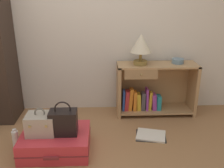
{
  "coord_description": "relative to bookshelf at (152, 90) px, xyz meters",
  "views": [
    {
      "loc": [
        0.24,
        -1.81,
        1.54
      ],
      "look_at": [
        0.35,
        0.89,
        0.55
      ],
      "focal_mm": 40.84,
      "sensor_mm": 36.0,
      "label": 1
    }
  ],
  "objects": [
    {
      "name": "back_wall",
      "position": [
        -0.89,
        0.24,
        0.98
      ],
      "size": [
        6.4,
        0.1,
        2.6
      ],
      "primitive_type": "cube",
      "color": "silver",
      "rests_on": "ground_plane"
    },
    {
      "name": "bookshelf",
      "position": [
        0.0,
        0.0,
        0.0
      ],
      "size": [
        1.01,
        0.36,
        0.68
      ],
      "color": "tan",
      "rests_on": "ground_plane"
    },
    {
      "name": "table_lamp",
      "position": [
        -0.17,
        -0.02,
        0.6
      ],
      "size": [
        0.26,
        0.26,
        0.38
      ],
      "color": "olive",
      "rests_on": "bookshelf"
    },
    {
      "name": "bowl",
      "position": [
        0.31,
        0.01,
        0.38
      ],
      "size": [
        0.15,
        0.15,
        0.06
      ],
      "primitive_type": "cylinder",
      "color": "slate",
      "rests_on": "bookshelf"
    },
    {
      "name": "suitcase_large",
      "position": [
        -1.12,
        -0.83,
        -0.22
      ],
      "size": [
        0.68,
        0.55,
        0.21
      ],
      "color": "#D1333D",
      "rests_on": "ground_plane"
    },
    {
      "name": "train_case",
      "position": [
        -1.26,
        -0.84,
        -0.01
      ],
      "size": [
        0.28,
        0.23,
        0.28
      ],
      "color": "#A89E8E",
      "rests_on": "suitcase_large"
    },
    {
      "name": "handbag",
      "position": [
        -1.03,
        -0.85,
        0.01
      ],
      "size": [
        0.27,
        0.17,
        0.35
      ],
      "color": "black",
      "rests_on": "suitcase_large"
    },
    {
      "name": "bottle",
      "position": [
        -1.56,
        -0.75,
        -0.23
      ],
      "size": [
        0.07,
        0.07,
        0.21
      ],
      "color": "white",
      "rests_on": "ground_plane"
    },
    {
      "name": "open_book_on_floor",
      "position": [
        -0.11,
        -0.6,
        -0.32
      ],
      "size": [
        0.37,
        0.32,
        0.02
      ],
      "color": "white",
      "rests_on": "ground_plane"
    }
  ]
}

